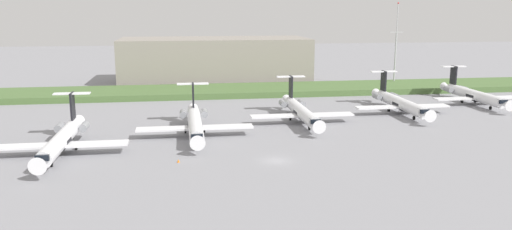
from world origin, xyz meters
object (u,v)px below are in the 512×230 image
object	(u,v)px
regional_jet_fourth	(301,111)
regional_jet_sixth	(473,94)
regional_jet_fifth	(400,103)
regional_jet_third	(195,123)
safety_cone_front_marker	(178,161)
antenna_mast	(395,52)
regional_jet_second	(62,139)

from	to	relation	value
regional_jet_fourth	regional_jet_sixth	xyz separation A→B (m)	(50.29, 14.53, 0.00)
regional_jet_fourth	regional_jet_fifth	size ratio (longest dim) A/B	1.00
regional_jet_sixth	regional_jet_third	bearing A→B (deg)	-162.67
regional_jet_fifth	regional_jet_sixth	size ratio (longest dim) A/B	1.00
regional_jet_fourth	safety_cone_front_marker	distance (m)	37.94
antenna_mast	regional_jet_fourth	bearing A→B (deg)	-131.90
regional_jet_third	safety_cone_front_marker	bearing A→B (deg)	-100.26
regional_jet_fourth	regional_jet_sixth	world-z (taller)	same
regional_jet_fifth	regional_jet_third	bearing A→B (deg)	-163.41
antenna_mast	regional_jet_fifth	bearing A→B (deg)	-111.79
regional_jet_fourth	regional_jet_second	bearing A→B (deg)	-158.94
regional_jet_third	safety_cone_front_marker	size ratio (longest dim) A/B	56.36
regional_jet_fifth	antenna_mast	size ratio (longest dim) A/B	1.16
antenna_mast	safety_cone_front_marker	world-z (taller)	antenna_mast
regional_jet_fifth	safety_cone_front_marker	world-z (taller)	regional_jet_fifth
regional_jet_fourth	safety_cone_front_marker	bearing A→B (deg)	-135.26
regional_jet_sixth	antenna_mast	size ratio (longest dim) A/B	1.16
regional_jet_second	safety_cone_front_marker	xyz separation A→B (m)	(20.05, -8.58, -2.26)
regional_jet_second	regional_jet_sixth	distance (m)	102.57
regional_jet_second	regional_jet_sixth	world-z (taller)	same
antenna_mast	safety_cone_front_marker	xyz separation A→B (m)	(-69.39, -74.00, -10.78)
regional_jet_third	regional_jet_fourth	distance (m)	25.12
regional_jet_second	regional_jet_third	size ratio (longest dim) A/B	1.00
regional_jet_second	regional_jet_sixth	bearing A→B (deg)	18.54
regional_jet_sixth	safety_cone_front_marker	xyz separation A→B (m)	(-77.19, -41.18, -2.26)
regional_jet_second	regional_jet_sixth	size ratio (longest dim) A/B	1.00
regional_jet_second	regional_jet_third	world-z (taller)	same
regional_jet_fourth	regional_jet_fifth	xyz separation A→B (m)	(26.06, 6.26, 0.00)
regional_jet_fourth	antenna_mast	xyz separation A→B (m)	(42.49, 47.34, 8.52)
regional_jet_fourth	safety_cone_front_marker	world-z (taller)	regional_jet_fourth
regional_jet_third	regional_jet_fourth	size ratio (longest dim) A/B	1.00
regional_jet_second	safety_cone_front_marker	size ratio (longest dim) A/B	56.36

